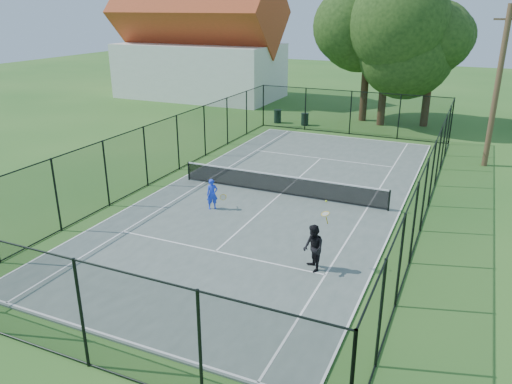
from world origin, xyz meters
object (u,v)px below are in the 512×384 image
at_px(player_blue, 212,194).
at_px(tennis_net, 281,184).
at_px(trash_bin_left, 278,116).
at_px(player_black, 313,248).
at_px(trash_bin_right, 305,119).
at_px(utility_pole, 497,88).

bearing_deg(player_blue, tennis_net, 54.51).
relative_size(trash_bin_left, player_black, 0.42).
distance_m(trash_bin_right, player_black, 21.88).
xyz_separation_m(trash_bin_left, player_blue, (3.84, -17.20, 0.23)).
bearing_deg(player_black, tennis_net, 120.01).
relative_size(trash_bin_left, utility_pole, 0.12).
bearing_deg(trash_bin_right, utility_pole, -23.41).
bearing_deg(tennis_net, player_black, -59.99).
relative_size(utility_pole, player_black, 3.58).
height_order(tennis_net, utility_pole, utility_pole).
height_order(trash_bin_right, player_blue, player_blue).
relative_size(tennis_net, player_black, 4.24).
bearing_deg(player_black, player_blue, 149.25).
xyz_separation_m(tennis_net, player_black, (3.60, -6.24, 0.29)).
xyz_separation_m(utility_pole, player_black, (-5.08, -15.24, -3.44)).
height_order(player_blue, player_black, player_black).
bearing_deg(player_blue, trash_bin_right, 95.54).
distance_m(tennis_net, player_black, 7.21).
relative_size(trash_bin_left, player_blue, 0.74).
height_order(trash_bin_right, utility_pole, utility_pole).
bearing_deg(tennis_net, utility_pole, 46.03).
xyz_separation_m(trash_bin_right, player_black, (7.33, -20.61, 0.41)).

